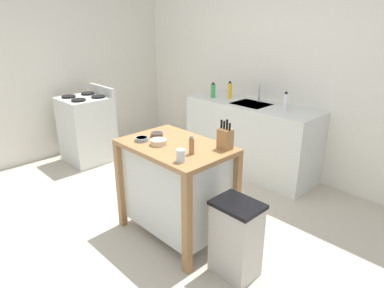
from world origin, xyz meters
name	(u,v)px	position (x,y,z in m)	size (l,w,h in m)	color
ground_plane	(149,230)	(0.00, 0.00, 0.00)	(6.03, 6.03, 0.00)	#BCB29E
wall_back	(284,70)	(0.00, 2.15, 1.30)	(5.03, 0.10, 2.60)	silver
wall_left	(83,61)	(-2.51, 0.77, 1.30)	(0.10, 2.75, 2.60)	silver
kitchen_island	(176,185)	(0.20, 0.17, 0.50)	(0.97, 0.65, 0.89)	#9E7042
knife_block	(225,138)	(0.56, 0.40, 0.98)	(0.11, 0.09, 0.25)	#9E7042
bowl_stoneware_deep	(159,142)	(0.11, 0.07, 0.91)	(0.14, 0.14, 0.05)	beige
bowl_ceramic_wide	(142,139)	(-0.07, 0.02, 0.90)	(0.12, 0.12, 0.03)	gray
bowl_ceramic_small	(157,134)	(-0.06, 0.18, 0.91)	(0.11, 0.11, 0.04)	#564C47
drinking_cup	(181,156)	(0.51, -0.04, 0.93)	(0.07, 0.07, 0.10)	silver
pepper_grinder	(192,145)	(0.46, 0.12, 0.96)	(0.04, 0.04, 0.16)	#9E7042
trash_bin	(236,239)	(0.92, 0.14, 0.32)	(0.36, 0.28, 0.63)	#B7B2A8
sink_counter	(250,137)	(-0.20, 1.80, 0.45)	(1.74, 0.60, 0.90)	silver
sink_faucet	(259,93)	(-0.20, 1.94, 1.01)	(0.02, 0.02, 0.22)	#B7BCC1
bottle_spray_cleaner	(213,91)	(-0.77, 1.70, 0.99)	(0.06, 0.06, 0.20)	green
bottle_hand_soap	(230,90)	(-0.58, 1.81, 1.00)	(0.06, 0.06, 0.22)	yellow
bottle_dish_soap	(285,102)	(0.28, 1.78, 1.00)	(0.05, 0.05, 0.22)	white
stove	(87,129)	(-1.96, 0.45, 0.46)	(0.60, 0.60, 1.02)	silver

